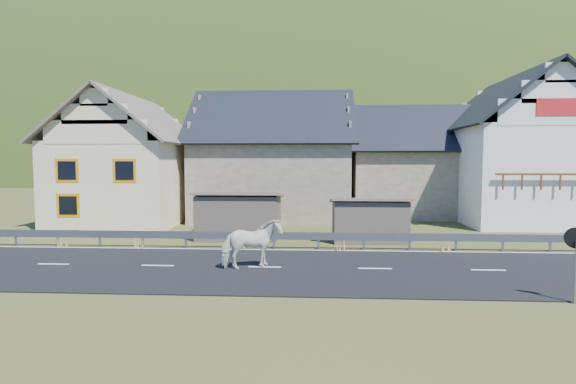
{
  "coord_description": "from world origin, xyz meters",
  "views": [
    {
      "loc": [
        1.79,
        -16.11,
        3.93
      ],
      "look_at": [
        0.73,
        2.2,
        2.65
      ],
      "focal_mm": 28.0,
      "sensor_mm": 36.0,
      "label": 1
    }
  ],
  "objects": [
    {
      "name": "house_cream",
      "position": [
        -10.0,
        12.0,
        4.36
      ],
      "size": [
        7.8,
        9.8,
        8.3
      ],
      "color": "beige",
      "rests_on": "ground"
    },
    {
      "name": "shed_left",
      "position": [
        -2.0,
        6.5,
        1.1
      ],
      "size": [
        4.3,
        3.3,
        2.4
      ],
      "primitive_type": "cube",
      "color": "brown",
      "rests_on": "ground"
    },
    {
      "name": "traffic_mirror",
      "position": [
        8.95,
        -3.54,
        1.55
      ],
      "size": [
        0.55,
        0.29,
        2.11
      ],
      "rotation": [
        0.0,
        0.0,
        -0.42
      ],
      "color": "#93969B",
      "rests_on": "ground"
    },
    {
      "name": "horse",
      "position": [
        -0.46,
        -0.21,
        0.93
      ],
      "size": [
        1.74,
        2.33,
        1.79
      ],
      "primitive_type": "imported",
      "rotation": [
        0.0,
        0.0,
        1.99
      ],
      "color": "silver",
      "rests_on": "road"
    },
    {
      "name": "lane_markings",
      "position": [
        0.0,
        0.0,
        0.04
      ],
      "size": [
        60.0,
        6.6,
        0.01
      ],
      "primitive_type": "cube",
      "color": "silver",
      "rests_on": "road"
    },
    {
      "name": "conifer_patch",
      "position": [
        -55.0,
        110.0,
        6.0
      ],
      "size": [
        76.0,
        50.0,
        28.0
      ],
      "primitive_type": "ellipsoid",
      "color": "black",
      "rests_on": "ground"
    },
    {
      "name": "house_white",
      "position": [
        15.0,
        14.0,
        5.06
      ],
      "size": [
        8.8,
        10.8,
        9.7
      ],
      "color": "white",
      "rests_on": "ground"
    },
    {
      "name": "shed_right",
      "position": [
        4.5,
        6.0,
        1.0
      ],
      "size": [
        3.8,
        2.9,
        2.2
      ],
      "primitive_type": "cube",
      "color": "brown",
      "rests_on": "ground"
    },
    {
      "name": "road",
      "position": [
        0.0,
        0.0,
        0.02
      ],
      "size": [
        60.0,
        7.0,
        0.04
      ],
      "primitive_type": "cube",
      "color": "black",
      "rests_on": "ground"
    },
    {
      "name": "house_stone_b",
      "position": [
        9.0,
        17.0,
        4.24
      ],
      "size": [
        9.8,
        8.8,
        8.1
      ],
      "color": "tan",
      "rests_on": "ground"
    },
    {
      "name": "ground",
      "position": [
        0.0,
        0.0,
        0.0
      ],
      "size": [
        160.0,
        160.0,
        0.0
      ],
      "primitive_type": "plane",
      "color": "#354115",
      "rests_on": "ground"
    },
    {
      "name": "house_stone_a",
      "position": [
        -1.0,
        15.0,
        4.63
      ],
      "size": [
        10.8,
        9.8,
        8.9
      ],
      "color": "tan",
      "rests_on": "ground"
    },
    {
      "name": "mountain",
      "position": [
        5.0,
        180.0,
        -20.0
      ],
      "size": [
        440.0,
        280.0,
        260.0
      ],
      "primitive_type": "ellipsoid",
      "color": "#253512",
      "rests_on": "ground"
    },
    {
      "name": "guardrail",
      "position": [
        -0.0,
        3.68,
        0.56
      ],
      "size": [
        28.1,
        0.09,
        0.75
      ],
      "color": "#93969B",
      "rests_on": "ground"
    }
  ]
}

